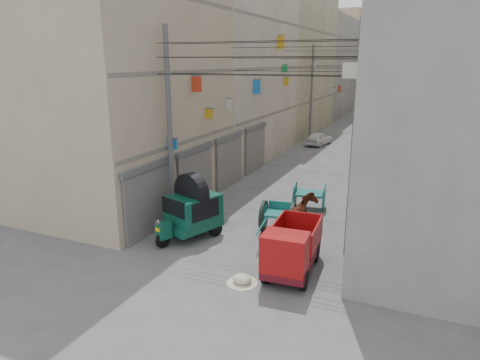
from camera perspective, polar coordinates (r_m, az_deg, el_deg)
The scene contains 18 objects.
ground at distance 12.12m, azimuth -9.60°, elevation -18.03°, with size 140.00×140.00×0.00m, color #4B4B4E.
building_row_left at distance 44.62m, azimuth 6.05°, elevation 15.25°, with size 8.00×62.00×14.00m.
building_row_right at distance 42.50m, azimuth 27.64°, elevation 13.61°, with size 8.00×62.00×14.00m.
end_cap_building at distance 74.54m, azimuth 20.03°, elevation 14.57°, with size 22.00×10.00×13.00m, color tan.
shutters_left at distance 21.68m, azimuth -3.49°, elevation 1.76°, with size 0.18×14.40×2.88m.
signboards at distance 30.70m, azimuth 12.98°, elevation 9.15°, with size 8.22×40.52×5.67m.
ac_units at distance 16.14m, azimuth 17.06°, elevation 17.66°, with size 0.70×6.55×3.35m.
utility_poles at distance 26.10m, azimuth 11.06°, elevation 9.45°, with size 7.40×22.20×8.00m.
overhead_cables at distance 23.44m, azimuth 9.92°, elevation 15.61°, with size 7.40×22.52×1.12m.
auto_rickshaw at distance 16.66m, azimuth -6.44°, elevation -3.84°, with size 2.18×2.89×1.96m.
tonga_cart at distance 17.22m, azimuth 5.08°, elevation -4.88°, with size 1.48×2.94×1.27m.
mini_truck at distance 13.77m, azimuth 6.69°, elevation -9.60°, with size 1.58×3.17×1.73m.
second_cart at distance 20.11m, azimuth 9.23°, elevation -1.98°, with size 1.58×1.45×1.25m.
feed_sack at distance 13.60m, azimuth 0.29°, elevation -13.04°, with size 0.61×0.49×0.31m, color beige.
horse at distance 16.90m, azimuth 8.28°, elevation -4.85°, with size 0.88×1.92×1.62m, color #5E2D16.
distant_car_white at distance 35.77m, azimuth 10.48°, elevation 5.47°, with size 1.28×3.17×1.08m, color white.
distant_car_grey at distance 43.90m, azimuth 17.26°, elevation 7.05°, with size 1.42×4.06×1.34m, color #5A5F5E.
distant_car_green at distance 51.13m, azimuth 16.41°, elevation 8.23°, with size 1.87×4.59×1.33m, color #1D5736.
Camera 1 is at (5.77, -8.32, 6.67)m, focal length 32.00 mm.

